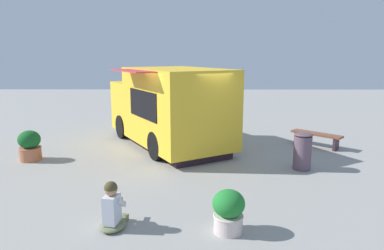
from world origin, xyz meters
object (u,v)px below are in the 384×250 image
(food_truck, at_px, (169,109))
(planter_flowering_near, at_px, (228,211))
(person_customer, at_px, (113,209))
(planter_flowering_far, at_px, (30,145))
(plaza_bench, at_px, (316,136))
(trash_bin, at_px, (302,151))

(food_truck, height_order, planter_flowering_near, food_truck)
(person_customer, height_order, planter_flowering_far, planter_flowering_far)
(planter_flowering_near, xyz_separation_m, plaza_bench, (5.63, -3.43, -0.04))
(food_truck, bearing_deg, planter_flowering_far, 114.03)
(food_truck, height_order, plaza_bench, food_truck)
(planter_flowering_far, bearing_deg, food_truck, -65.97)
(person_customer, bearing_deg, food_truck, -5.71)
(plaza_bench, height_order, trash_bin, trash_bin)
(trash_bin, bearing_deg, planter_flowering_far, 84.38)
(planter_flowering_near, bearing_deg, food_truck, 13.91)
(food_truck, relative_size, person_customer, 6.54)
(planter_flowering_near, distance_m, plaza_bench, 6.59)
(planter_flowering_far, bearing_deg, person_customer, -140.20)
(trash_bin, bearing_deg, plaza_bench, -26.84)
(planter_flowering_far, bearing_deg, plaza_bench, -79.87)
(person_customer, bearing_deg, planter_flowering_near, -93.50)
(planter_flowering_near, bearing_deg, planter_flowering_far, 52.43)
(person_customer, bearing_deg, plaza_bench, -44.60)
(person_customer, relative_size, trash_bin, 0.88)
(planter_flowering_far, relative_size, plaza_bench, 0.59)
(food_truck, xyz_separation_m, plaza_bench, (-0.16, -4.86, -0.88))
(person_customer, relative_size, plaza_bench, 0.59)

